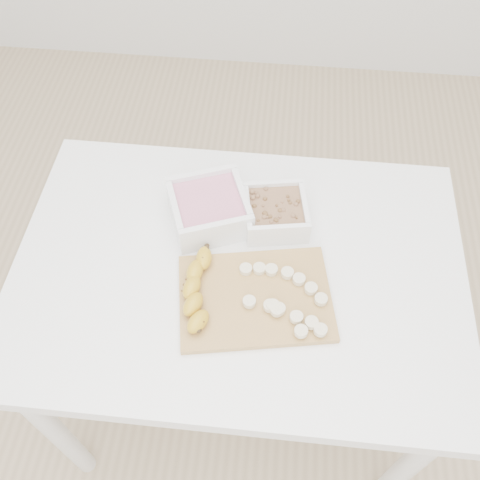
# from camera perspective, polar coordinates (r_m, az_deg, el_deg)

# --- Properties ---
(ground) EXTENTS (3.50, 3.50, 0.00)m
(ground) POSITION_cam_1_polar(r_m,az_deg,el_deg) (1.86, -0.10, -15.41)
(ground) COLOR #C6AD89
(ground) RESTS_ON ground
(table) EXTENTS (1.00, 0.70, 0.75)m
(table) POSITION_cam_1_polar(r_m,az_deg,el_deg) (1.26, -0.14, -5.21)
(table) COLOR white
(table) RESTS_ON ground
(bowl_yogurt) EXTENTS (0.22, 0.22, 0.08)m
(bowl_yogurt) POSITION_cam_1_polar(r_m,az_deg,el_deg) (1.23, -3.30, 3.44)
(bowl_yogurt) COLOR white
(bowl_yogurt) RESTS_ON table
(bowl_granola) EXTENTS (0.16, 0.16, 0.07)m
(bowl_granola) POSITION_cam_1_polar(r_m,az_deg,el_deg) (1.23, 3.81, 2.97)
(bowl_granola) COLOR white
(bowl_granola) RESTS_ON table
(cutting_board) EXTENTS (0.35, 0.28, 0.01)m
(cutting_board) POSITION_cam_1_polar(r_m,az_deg,el_deg) (1.13, 1.63, -6.18)
(cutting_board) COLOR tan
(cutting_board) RESTS_ON table
(banana) EXTENTS (0.08, 0.20, 0.03)m
(banana) POSITION_cam_1_polar(r_m,az_deg,el_deg) (1.12, -4.55, -5.38)
(banana) COLOR #BE911D
(banana) RESTS_ON cutting_board
(banana_slices) EXTENTS (0.19, 0.17, 0.02)m
(banana_slices) POSITION_cam_1_polar(r_m,az_deg,el_deg) (1.12, 4.87, -6.21)
(banana_slices) COLOR beige
(banana_slices) RESTS_ON cutting_board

